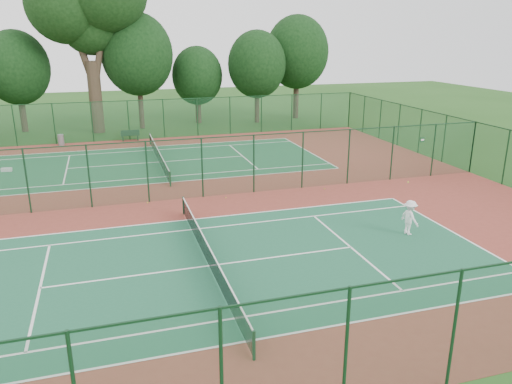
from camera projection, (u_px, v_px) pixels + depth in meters
ground at (177, 199)px, 28.52m from camera, size 120.00×120.00×0.00m
red_pad at (177, 199)px, 28.52m from camera, size 40.00×36.00×0.01m
court_near at (209, 266)px, 20.31m from camera, size 23.77×10.97×0.01m
court_far at (159, 162)px, 36.72m from camera, size 23.77×10.97×0.01m
fence_north at (146, 119)px, 44.39m from camera, size 40.00×0.09×3.50m
fence_south at (286, 362)px, 11.58m from camera, size 40.00×0.09×3.50m
fence_east at (473, 147)px, 33.54m from camera, size 0.09×36.00×3.50m
fence_divider at (175, 170)px, 27.99m from camera, size 40.00×0.09×3.50m
tennis_net_near at (209, 254)px, 20.15m from camera, size 0.10×12.90×0.97m
tennis_net_far at (158, 155)px, 36.56m from camera, size 0.10×12.90×0.97m
player_near at (410, 217)px, 23.29m from camera, size 0.76×1.15×1.66m
trash_bin at (61, 140)px, 42.18m from camera, size 0.62×0.62×0.91m
bench at (130, 135)px, 43.85m from camera, size 1.61×0.50×0.99m
kit_bag at (7, 170)px, 34.18m from camera, size 0.72×0.37×0.26m
stray_ball_a at (226, 198)px, 28.67m from camera, size 0.07×0.07×0.07m
stray_ball_b at (325, 189)px, 30.34m from camera, size 0.07×0.07×0.07m
stray_ball_c at (148, 203)px, 27.83m from camera, size 0.07×0.07×0.07m
big_tree at (88, 3)px, 44.57m from camera, size 10.73×7.85×16.48m
evergreen_row at (147, 127)px, 50.77m from camera, size 39.00×5.00×12.00m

